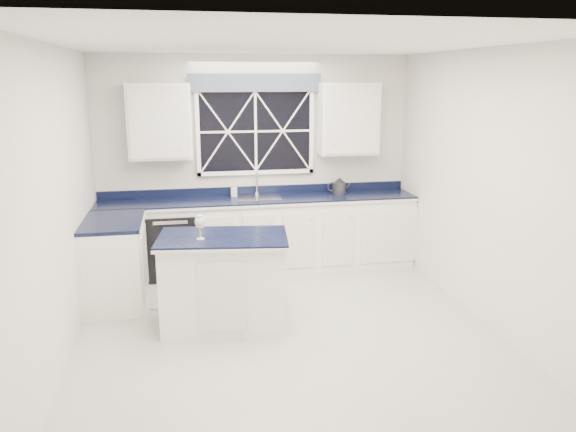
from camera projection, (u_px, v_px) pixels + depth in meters
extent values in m
plane|color=#A8A8A4|center=(288.00, 335.00, 5.41)|extent=(4.50, 4.50, 0.00)
cube|color=silver|center=(256.00, 162.00, 7.23)|extent=(4.00, 0.10, 2.70)
cube|color=white|center=(260.00, 236.00, 7.16)|extent=(3.98, 0.60, 0.90)
cube|color=white|center=(115.00, 263.00, 6.09)|extent=(0.60, 1.00, 0.90)
cube|color=black|center=(259.00, 200.00, 7.05)|extent=(3.98, 0.64, 0.04)
cube|color=black|center=(172.00, 243.00, 6.97)|extent=(0.60, 0.58, 0.82)
cube|color=black|center=(255.00, 131.00, 7.11)|extent=(1.40, 0.02, 1.00)
cube|color=slate|center=(255.00, 83.00, 6.91)|extent=(1.65, 0.04, 0.22)
cube|color=white|center=(160.00, 121.00, 6.72)|extent=(0.75, 0.34, 0.90)
cube|color=white|center=(348.00, 119.00, 7.15)|extent=(0.75, 0.34, 0.90)
cylinder|color=silver|center=(257.00, 193.00, 7.25)|extent=(0.05, 0.05, 0.04)
cylinder|color=silver|center=(257.00, 182.00, 7.22)|extent=(0.02, 0.02, 0.28)
cylinder|color=silver|center=(257.00, 174.00, 7.10)|extent=(0.02, 0.18, 0.02)
cube|color=white|center=(224.00, 283.00, 5.53)|extent=(1.26, 0.84, 0.89)
cube|color=black|center=(223.00, 238.00, 5.42)|extent=(1.33, 0.90, 0.04)
cube|color=#A1A09C|center=(224.00, 294.00, 6.40)|extent=(1.61, 1.17, 0.01)
cube|color=black|center=(224.00, 294.00, 6.40)|extent=(1.42, 0.98, 0.01)
cylinder|color=#313133|center=(339.00, 188.00, 7.30)|extent=(0.23, 0.23, 0.15)
cone|color=#313133|center=(340.00, 180.00, 7.28)|extent=(0.19, 0.19, 0.06)
torus|color=#313133|center=(332.00, 187.00, 7.31)|extent=(0.12, 0.06, 0.12)
cylinder|color=#313133|center=(348.00, 187.00, 7.28)|extent=(0.08, 0.04, 0.10)
cylinder|color=silver|center=(200.00, 239.00, 5.31)|extent=(0.08, 0.08, 0.01)
cylinder|color=silver|center=(200.00, 232.00, 5.30)|extent=(0.01, 0.01, 0.12)
ellipsoid|color=silver|center=(200.00, 222.00, 5.27)|extent=(0.10, 0.10, 0.12)
cylinder|color=#DAC773|center=(200.00, 224.00, 5.28)|extent=(0.08, 0.08, 0.05)
imported|color=silver|center=(234.00, 190.00, 7.13)|extent=(0.08, 0.09, 0.17)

